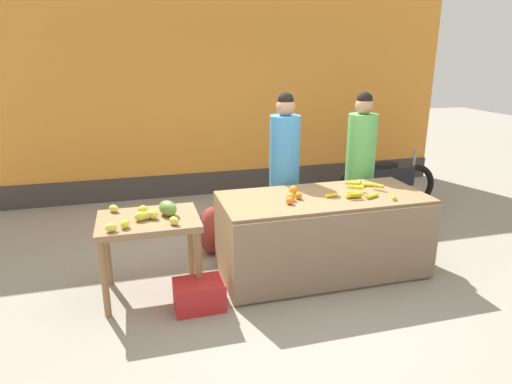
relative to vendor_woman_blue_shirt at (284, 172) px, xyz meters
The scene contains 12 objects.
ground_plane 1.18m from the vendor_woman_blue_shirt, 111.19° to the right, with size 24.00×24.00×0.00m, color gray.
market_wall_back 2.50m from the vendor_woman_blue_shirt, 96.49° to the left, with size 7.59×0.23×3.25m.
fruit_stall_counter 0.89m from the vendor_woman_blue_shirt, 75.86° to the right, with size 2.09×0.93×0.84m.
side_table_wooden 1.72m from the vendor_woman_blue_shirt, 155.65° to the right, with size 0.91×0.69×0.77m.
banana_bunch_pile 0.94m from the vendor_woman_blue_shirt, 50.48° to the right, with size 0.70×0.68×0.07m.
orange_pile 0.72m from the vendor_woman_blue_shirt, 101.92° to the right, with size 0.23×0.37×0.09m.
mango_papaya_pile 1.66m from the vendor_woman_blue_shirt, 154.50° to the right, with size 0.66×0.61×0.14m.
vendor_woman_blue_shirt is the anchor object (origin of this frame).
vendor_woman_green_shirt 0.95m from the vendor_woman_blue_shirt, ahead, with size 0.34×0.34×1.79m.
parked_motorcycle 2.10m from the vendor_woman_blue_shirt, 24.34° to the left, with size 1.60×0.18×0.88m.
produce_crate 1.77m from the vendor_woman_blue_shirt, 137.19° to the right, with size 0.44×0.32×0.26m, color red.
produce_sack 1.06m from the vendor_woman_blue_shirt, behind, with size 0.36×0.30×0.56m, color maroon.
Camera 1 is at (-1.35, -3.96, 2.22)m, focal length 31.43 mm.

